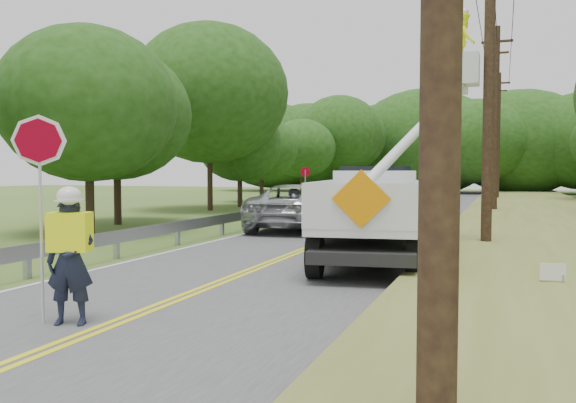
% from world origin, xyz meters
% --- Properties ---
extents(ground, '(140.00, 140.00, 0.00)m').
position_xyz_m(ground, '(0.00, 0.00, 0.00)').
color(ground, '#406228').
rests_on(ground, ground).
extents(road, '(7.20, 96.00, 0.03)m').
position_xyz_m(road, '(0.00, 14.00, 0.01)').
color(road, '#48484A').
rests_on(road, ground).
extents(guardrail, '(0.18, 48.00, 0.77)m').
position_xyz_m(guardrail, '(-4.02, 14.91, 0.55)').
color(guardrail, '#959A9D').
rests_on(guardrail, ground).
extents(utility_poles, '(1.60, 43.30, 10.00)m').
position_xyz_m(utility_poles, '(5.00, 17.02, 5.27)').
color(utility_poles, black).
rests_on(utility_poles, ground).
extents(tall_grass_verge, '(7.00, 96.00, 0.30)m').
position_xyz_m(tall_grass_verge, '(7.10, 14.00, 0.15)').
color(tall_grass_verge, olive).
rests_on(tall_grass_verge, ground).
extents(treeline_left, '(10.14, 53.67, 11.05)m').
position_xyz_m(treeline_left, '(-10.31, 28.71, 5.62)').
color(treeline_left, '#332319').
rests_on(treeline_left, ground).
extents(treeline_horizon, '(56.35, 14.15, 12.06)m').
position_xyz_m(treeline_horizon, '(0.23, 56.34, 5.50)').
color(treeline_horizon, '#1D420E').
rests_on(treeline_horizon, ground).
extents(flagger, '(1.14, 0.72, 3.13)m').
position_xyz_m(flagger, '(-0.58, -1.62, 1.13)').
color(flagger, '#191E33').
rests_on(flagger, road).
extents(bucket_truck, '(4.16, 7.32, 6.86)m').
position_xyz_m(bucket_truck, '(2.29, 7.07, 1.57)').
color(bucket_truck, black).
rests_on(bucket_truck, road).
extents(suv_silver, '(3.78, 6.77, 1.79)m').
position_xyz_m(suv_silver, '(-2.22, 12.89, 0.92)').
color(suv_silver, '#A5A8AC').
rests_on(suv_silver, road).
extents(suv_darkgrey, '(2.45, 5.19, 1.46)m').
position_xyz_m(suv_darkgrey, '(-1.34, 24.27, 0.75)').
color(suv_darkgrey, '#3C3D45').
rests_on(suv_darkgrey, road).
extents(stop_sign_permanent, '(0.47, 0.33, 2.58)m').
position_xyz_m(stop_sign_permanent, '(-4.45, 20.24, 1.72)').
color(stop_sign_permanent, '#959A9D').
rests_on(stop_sign_permanent, ground).
extents(yard_sign, '(0.44, 0.10, 0.64)m').
position_xyz_m(yard_sign, '(6.31, 2.96, 0.46)').
color(yard_sign, white).
rests_on(yard_sign, ground).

